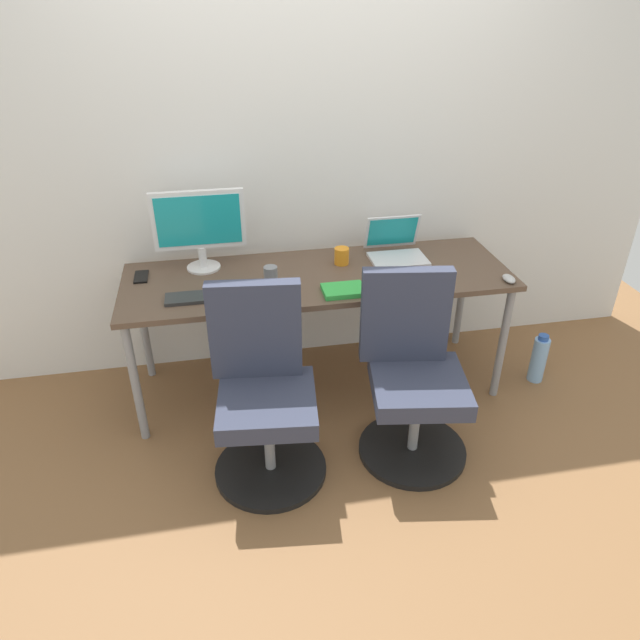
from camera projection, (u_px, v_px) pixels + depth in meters
The scene contains 16 objects.
ground_plane at pixel (318, 384), 3.45m from camera, with size 5.28×5.28×0.00m, color brown.
back_wall at pixel (304, 145), 3.14m from camera, with size 4.40×0.04×2.60m, color white.
desk at pixel (318, 284), 3.11m from camera, with size 2.05×0.67×0.72m.
office_chair_left at pixel (264, 394), 2.67m from camera, with size 0.54×0.54×0.94m.
office_chair_right at pixel (413, 377), 2.79m from camera, with size 0.54×0.54×0.94m.
water_bottle_on_floor at pixel (539, 359), 3.41m from camera, with size 0.09×0.09×0.31m.
desktop_monitor at pixel (199, 225), 3.03m from camera, with size 0.48×0.18×0.43m.
open_laptop at pixel (396, 248), 3.26m from camera, with size 0.31×0.29×0.22m.
keyboard_by_monitor at pixel (200, 297), 2.85m from camera, with size 0.34×0.12×0.02m, color #2D2D2D.
keyboard_by_laptop at pixel (411, 277), 3.04m from camera, with size 0.34×0.12×0.02m, color silver.
mouse_by_monitor at pixel (509, 279), 3.01m from camera, with size 0.06×0.10×0.03m, color #B7B7B7.
mouse_by_laptop at pixel (275, 300), 2.81m from camera, with size 0.06×0.10×0.03m, color #B7B7B7.
coffee_mug at pixel (342, 256), 3.18m from camera, with size 0.08×0.08×0.09m, color orange.
pen_cup at pixel (271, 276), 2.95m from camera, with size 0.07×0.07×0.10m, color slate.
phone_near_monitor at pixel (141, 277), 3.05m from camera, with size 0.07×0.14×0.01m, color black.
notebook at pixel (344, 290), 2.90m from camera, with size 0.21×0.15×0.03m, color green.
Camera 1 is at (-0.51, -2.74, 2.07)m, focal length 32.60 mm.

